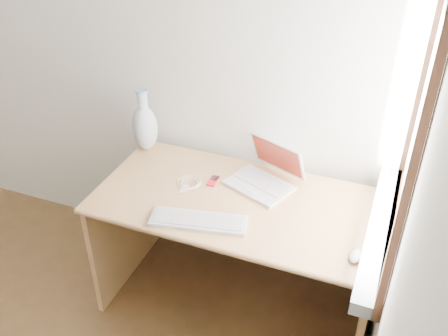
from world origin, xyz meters
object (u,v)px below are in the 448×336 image
at_px(laptop, 262,174).
at_px(external_keyboard, 198,221).
at_px(desk, 243,223).
at_px(vase, 145,126).

bearing_deg(laptop, external_keyboard, -90.54).
bearing_deg(desk, laptop, 59.55).
bearing_deg(external_keyboard, desk, 59.09).
bearing_deg(vase, laptop, -6.32).
relative_size(laptop, vase, 1.03).
height_order(laptop, vase, vase).
relative_size(desk, external_keyboard, 3.03).
relative_size(external_keyboard, vase, 1.27).
bearing_deg(external_keyboard, vase, 125.71).
xyz_separation_m(desk, external_keyboard, (-0.11, -0.31, 0.22)).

